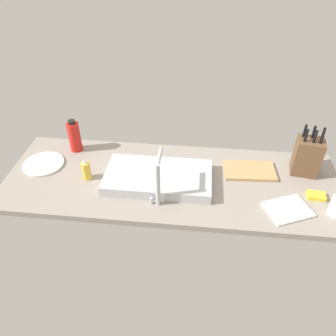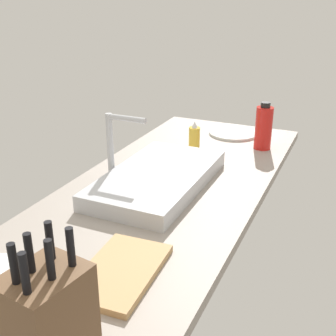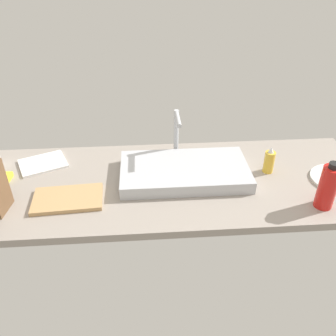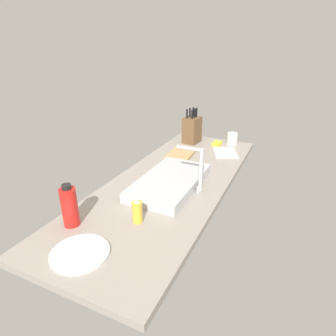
# 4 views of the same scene
# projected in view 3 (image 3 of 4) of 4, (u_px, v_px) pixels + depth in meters

# --- Properties ---
(countertop_slab) EXTENTS (1.87, 0.67, 0.04)m
(countertop_slab) POSITION_uv_depth(u_px,v_px,m) (169.00, 184.00, 1.64)
(countertop_slab) COLOR gray
(countertop_slab) RESTS_ON ground
(sink_basin) EXTENTS (0.58, 0.32, 0.06)m
(sink_basin) POSITION_uv_depth(u_px,v_px,m) (184.00, 171.00, 1.64)
(sink_basin) COLOR #B7BABF
(sink_basin) RESTS_ON countertop_slab
(faucet) EXTENTS (0.06, 0.16, 0.25)m
(faucet) POSITION_uv_depth(u_px,v_px,m) (177.00, 131.00, 1.71)
(faucet) COLOR #B7BABF
(faucet) RESTS_ON countertop_slab
(cutting_board) EXTENTS (0.30, 0.19, 0.02)m
(cutting_board) POSITION_uv_depth(u_px,v_px,m) (68.00, 199.00, 1.51)
(cutting_board) COLOR tan
(cutting_board) RESTS_ON countertop_slab
(soap_bottle) EXTENTS (0.05, 0.05, 0.13)m
(soap_bottle) POSITION_uv_depth(u_px,v_px,m) (269.00, 161.00, 1.66)
(soap_bottle) COLOR gold
(soap_bottle) RESTS_ON countertop_slab
(water_bottle) EXTENTS (0.07, 0.07, 0.21)m
(water_bottle) POSITION_uv_depth(u_px,v_px,m) (328.00, 187.00, 1.43)
(water_bottle) COLOR red
(water_bottle) RESTS_ON countertop_slab
(dish_towel) EXTENTS (0.26, 0.24, 0.01)m
(dish_towel) POSITION_uv_depth(u_px,v_px,m) (43.00, 164.00, 1.74)
(dish_towel) COLOR white
(dish_towel) RESTS_ON countertop_slab
(dish_sponge) EXTENTS (0.09, 0.07, 0.02)m
(dish_sponge) POSITION_uv_depth(u_px,v_px,m) (1.00, 177.00, 1.64)
(dish_sponge) COLOR yellow
(dish_sponge) RESTS_ON countertop_slab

